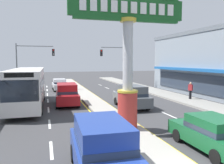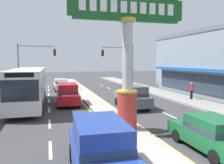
% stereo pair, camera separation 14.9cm
% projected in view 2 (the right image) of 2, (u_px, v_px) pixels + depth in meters
% --- Properties ---
extents(median_strip, '(1.84, 52.00, 0.14)m').
position_uv_depth(median_strip, '(91.00, 98.00, 24.04)').
color(median_strip, '#A39E93').
rests_on(median_strip, ground).
extents(sidewalk_right, '(2.93, 60.00, 0.18)m').
position_uv_depth(sidewalk_right, '(177.00, 97.00, 24.53)').
color(sidewalk_right, gray).
rests_on(sidewalk_right, ground).
extents(lane_markings, '(8.58, 52.00, 0.01)m').
position_uv_depth(lane_markings, '(93.00, 101.00, 22.75)').
color(lane_markings, silver).
rests_on(lane_markings, ground).
extents(district_sign, '(6.50, 1.16, 7.37)m').
position_uv_depth(district_sign, '(127.00, 60.00, 12.65)').
color(district_sign, '#B7332D').
rests_on(district_sign, median_strip).
extents(traffic_light_left_side, '(4.86, 0.46, 6.20)m').
position_uv_depth(traffic_light_left_side, '(32.00, 59.00, 30.16)').
color(traffic_light_left_side, slate).
rests_on(traffic_light_left_side, ground).
extents(traffic_light_right_side, '(4.86, 0.46, 6.20)m').
position_uv_depth(traffic_light_right_side, '(122.00, 59.00, 33.48)').
color(traffic_light_right_side, slate).
rests_on(traffic_light_right_side, ground).
extents(sedan_near_right_lane, '(1.84, 4.30, 1.53)m').
position_uv_depth(sedan_near_right_lane, '(211.00, 133.00, 10.05)').
color(sedan_near_right_lane, '#14562D').
rests_on(sedan_near_right_lane, ground).
extents(suv_far_right_lane, '(2.09, 4.66, 1.90)m').
position_uv_depth(suv_far_right_lane, '(101.00, 148.00, 7.85)').
color(suv_far_right_lane, navy).
rests_on(suv_far_right_lane, ground).
extents(suv_near_left_lane, '(2.00, 4.62, 1.90)m').
position_uv_depth(suv_near_left_lane, '(132.00, 96.00, 19.42)').
color(suv_near_left_lane, '#4C5156').
rests_on(suv_near_left_lane, ground).
extents(suv_mid_left_lane, '(2.11, 4.68, 1.90)m').
position_uv_depth(suv_mid_left_lane, '(68.00, 94.00, 20.71)').
color(suv_mid_left_lane, maroon).
rests_on(suv_mid_left_lane, ground).
extents(bus_far_left_oncoming, '(2.71, 11.24, 3.26)m').
position_uv_depth(bus_far_left_oncoming, '(29.00, 85.00, 19.86)').
color(bus_far_left_oncoming, silver).
rests_on(bus_far_left_oncoming, ground).
extents(sedan_kerb_right, '(1.95, 4.36, 1.53)m').
position_uv_depth(sedan_kerb_right, '(61.00, 84.00, 30.99)').
color(sedan_kerb_right, silver).
rests_on(sedan_kerb_right, ground).
extents(pedestrian_far_side, '(0.38, 0.46, 1.66)m').
position_uv_depth(pedestrian_far_side, '(192.00, 90.00, 22.73)').
color(pedestrian_far_side, black).
rests_on(pedestrian_far_side, sidewalk_right).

